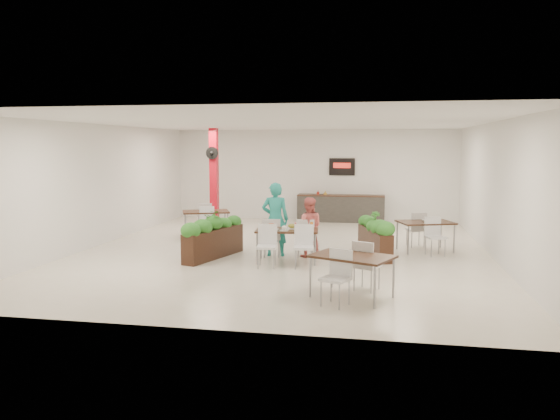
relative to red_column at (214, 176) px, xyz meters
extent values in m
plane|color=beige|center=(3.00, -3.79, -1.64)|extent=(12.00, 12.00, 0.00)
cube|color=white|center=(3.00, 2.21, -0.04)|extent=(10.00, 0.10, 3.20)
cube|color=white|center=(3.00, -9.79, -0.04)|extent=(10.00, 0.10, 3.20)
cube|color=white|center=(-2.00, -3.79, -0.04)|extent=(0.10, 12.00, 3.20)
cube|color=white|center=(8.00, -3.79, -0.04)|extent=(0.10, 12.00, 3.20)
cube|color=white|center=(3.00, -3.79, 1.56)|extent=(10.00, 12.00, 0.04)
cube|color=#B60C1B|center=(0.00, 0.01, -0.04)|extent=(0.25, 0.25, 3.20)
cylinder|color=black|center=(0.00, -0.17, 0.76)|extent=(0.40, 0.06, 0.40)
sphere|color=black|center=(0.00, -0.21, 0.76)|extent=(0.12, 0.12, 0.12)
cube|color=#2D2A28|center=(4.00, 1.86, -1.19)|extent=(3.00, 0.60, 0.90)
cube|color=black|center=(4.00, 1.86, -0.72)|extent=(3.00, 0.62, 0.04)
cube|color=black|center=(4.00, 2.17, 0.26)|extent=(0.90, 0.04, 0.60)
cube|color=red|center=(4.00, 2.14, 0.31)|extent=(0.60, 0.02, 0.18)
imported|color=#A3291B|center=(3.20, 1.86, -0.61)|extent=(0.09, 0.09, 0.19)
imported|color=gold|center=(3.45, 1.86, -0.62)|extent=(0.13, 0.13, 0.17)
cube|color=black|center=(3.29, -5.03, -0.91)|extent=(1.47, 0.94, 0.04)
cylinder|color=gray|center=(2.69, -5.44, -1.29)|extent=(0.04, 0.04, 0.71)
cylinder|color=gray|center=(3.96, -5.31, -1.29)|extent=(0.04, 0.04, 0.71)
cylinder|color=gray|center=(2.62, -4.76, -1.29)|extent=(0.04, 0.04, 0.71)
cylinder|color=gray|center=(3.89, -4.63, -1.29)|extent=(0.04, 0.04, 0.71)
cube|color=white|center=(2.83, -4.48, -1.19)|extent=(0.46, 0.46, 0.05)
cube|color=white|center=(2.85, -4.67, -0.94)|extent=(0.42, 0.08, 0.45)
cylinder|color=gray|center=(2.98, -4.29, -1.43)|extent=(0.02, 0.02, 0.43)
cylinder|color=gray|center=(2.65, -4.32, -1.43)|extent=(0.02, 0.02, 0.43)
cylinder|color=gray|center=(3.02, -4.63, -1.43)|extent=(0.02, 0.02, 0.43)
cylinder|color=gray|center=(2.68, -4.66, -1.43)|extent=(0.02, 0.02, 0.43)
cube|color=white|center=(3.63, -4.40, -1.19)|extent=(0.46, 0.46, 0.05)
cube|color=white|center=(3.65, -4.59, -0.94)|extent=(0.42, 0.08, 0.45)
cylinder|color=gray|center=(3.78, -4.21, -1.43)|extent=(0.02, 0.02, 0.43)
cylinder|color=gray|center=(3.44, -4.24, -1.43)|extent=(0.02, 0.02, 0.43)
cylinder|color=gray|center=(3.81, -4.55, -1.43)|extent=(0.02, 0.02, 0.43)
cylinder|color=gray|center=(3.48, -4.58, -1.43)|extent=(0.02, 0.02, 0.43)
cube|color=white|center=(2.95, -5.67, -1.19)|extent=(0.46, 0.46, 0.05)
cube|color=white|center=(2.93, -5.48, -0.94)|extent=(0.42, 0.08, 0.45)
cylinder|color=gray|center=(2.80, -5.86, -1.43)|extent=(0.02, 0.02, 0.43)
cylinder|color=gray|center=(3.14, -5.82, -1.43)|extent=(0.02, 0.02, 0.43)
cylinder|color=gray|center=(2.77, -5.52, -1.43)|extent=(0.02, 0.02, 0.43)
cylinder|color=gray|center=(3.11, -5.48, -1.43)|extent=(0.02, 0.02, 0.43)
cube|color=white|center=(3.75, -5.59, -1.19)|extent=(0.46, 0.46, 0.05)
cube|color=white|center=(3.73, -5.40, -0.94)|extent=(0.42, 0.08, 0.45)
cylinder|color=gray|center=(3.60, -5.78, -1.43)|extent=(0.02, 0.02, 0.43)
cylinder|color=gray|center=(3.94, -5.74, -1.43)|extent=(0.02, 0.02, 0.43)
cylinder|color=gray|center=(3.56, -5.44, -1.43)|extent=(0.02, 0.02, 0.43)
cylinder|color=gray|center=(3.90, -5.40, -1.43)|extent=(0.02, 0.02, 0.43)
cube|color=white|center=(2.95, -5.17, -0.89)|extent=(0.33, 0.33, 0.01)
ellipsoid|color=#943E25|center=(2.95, -5.17, -0.81)|extent=(0.22, 0.22, 0.13)
cube|color=white|center=(3.38, -4.90, -0.89)|extent=(0.28, 0.28, 0.01)
ellipsoid|color=orange|center=(3.38, -4.90, -0.82)|extent=(0.18, 0.18, 0.11)
cube|color=white|center=(3.70, -5.11, -0.89)|extent=(0.28, 0.28, 0.01)
ellipsoid|color=#541C10|center=(3.70, -5.11, -0.83)|extent=(0.16, 0.16, 0.10)
cube|color=white|center=(3.26, -5.22, -0.89)|extent=(0.20, 0.20, 0.01)
ellipsoid|color=white|center=(3.26, -5.22, -0.84)|extent=(0.12, 0.12, 0.07)
cylinder|color=orange|center=(3.82, -4.83, -0.82)|extent=(0.07, 0.07, 0.15)
imported|color=brown|center=(2.73, -4.99, -0.84)|extent=(0.12, 0.12, 0.10)
imported|color=teal|center=(2.89, -4.38, -0.76)|extent=(0.69, 0.49, 1.77)
imported|color=#EF706A|center=(3.69, -4.38, -0.93)|extent=(0.74, 0.61, 1.43)
cube|color=black|center=(1.51, -4.89, -1.30)|extent=(0.94, 2.08, 0.69)
ellipsoid|color=#1A5819|center=(1.25, -5.74, -0.83)|extent=(0.40, 0.40, 0.32)
ellipsoid|color=#1A5819|center=(1.38, -5.31, -0.83)|extent=(0.40, 0.40, 0.32)
ellipsoid|color=#1A5819|center=(1.51, -4.89, -0.83)|extent=(0.40, 0.40, 0.32)
ellipsoid|color=#1A5819|center=(1.64, -4.47, -0.83)|extent=(0.40, 0.40, 0.32)
ellipsoid|color=#1A5819|center=(1.77, -4.05, -0.83)|extent=(0.40, 0.40, 0.32)
imported|color=#1A5819|center=(1.51, -4.89, -0.73)|extent=(0.40, 0.35, 0.45)
cube|color=black|center=(5.24, -3.96, -1.32)|extent=(0.87, 1.96, 0.65)
ellipsoid|color=#1A5819|center=(5.48, -4.75, -0.87)|extent=(0.40, 0.40, 0.32)
ellipsoid|color=#1A5819|center=(5.36, -4.36, -0.87)|extent=(0.40, 0.40, 0.32)
ellipsoid|color=#1A5819|center=(5.24, -3.96, -0.87)|extent=(0.40, 0.40, 0.32)
ellipsoid|color=#1A5819|center=(5.12, -3.57, -0.87)|extent=(0.40, 0.40, 0.32)
ellipsoid|color=#1A5819|center=(5.01, -3.17, -0.87)|extent=(0.40, 0.40, 0.32)
imported|color=#1A5819|center=(5.24, -3.96, -0.78)|extent=(0.24, 0.24, 0.42)
cube|color=black|center=(0.36, -2.00, -0.91)|extent=(1.55, 1.31, 0.04)
cylinder|color=gray|center=(-0.04, -2.57, -1.29)|extent=(0.04, 0.04, 0.71)
cylinder|color=gray|center=(1.06, -2.12, -1.29)|extent=(0.04, 0.04, 0.71)
cylinder|color=gray|center=(-0.33, -1.87, -1.29)|extent=(0.04, 0.04, 0.71)
cylinder|color=gray|center=(0.77, -1.42, -1.29)|extent=(0.04, 0.04, 0.71)
cube|color=white|center=(0.14, -1.44, -1.19)|extent=(0.55, 0.55, 0.05)
cube|color=white|center=(0.21, -1.62, -0.94)|extent=(0.40, 0.20, 0.45)
cylinder|color=gray|center=(0.23, -1.22, -1.43)|extent=(0.02, 0.02, 0.43)
cylinder|color=gray|center=(-0.08, -1.35, -1.43)|extent=(0.02, 0.02, 0.43)
cylinder|color=gray|center=(0.36, -1.53, -1.43)|extent=(0.02, 0.02, 0.43)
cylinder|color=gray|center=(0.04, -1.66, -1.43)|extent=(0.02, 0.02, 0.43)
cube|color=white|center=(0.59, -2.55, -1.19)|extent=(0.55, 0.55, 0.05)
cube|color=white|center=(0.52, -2.37, -0.94)|extent=(0.40, 0.20, 0.45)
cylinder|color=gray|center=(0.50, -2.77, -1.43)|extent=(0.02, 0.02, 0.43)
cylinder|color=gray|center=(0.81, -2.64, -1.43)|extent=(0.02, 0.02, 0.43)
cylinder|color=gray|center=(0.37, -2.46, -1.43)|extent=(0.02, 0.02, 0.43)
cylinder|color=gray|center=(0.68, -2.33, -1.43)|extent=(0.02, 0.02, 0.43)
imported|color=white|center=(0.36, -2.00, -0.87)|extent=(0.22, 0.22, 0.05)
cube|color=black|center=(6.48, -3.12, -0.91)|extent=(1.52, 1.25, 0.04)
cylinder|color=gray|center=(6.04, -3.67, -1.29)|extent=(0.04, 0.04, 0.71)
cylinder|color=gray|center=(7.16, -3.28, -1.29)|extent=(0.04, 0.04, 0.71)
cylinder|color=gray|center=(5.80, -2.97, -1.29)|extent=(0.04, 0.04, 0.71)
cylinder|color=gray|center=(6.92, -2.57, -1.29)|extent=(0.04, 0.04, 0.71)
cube|color=white|center=(6.28, -2.56, -1.19)|extent=(0.54, 0.54, 0.05)
cube|color=white|center=(6.34, -2.74, -0.94)|extent=(0.41, 0.18, 0.45)
cylinder|color=gray|center=(6.39, -2.34, -1.43)|extent=(0.02, 0.02, 0.43)
cylinder|color=gray|center=(6.07, -2.45, -1.43)|extent=(0.02, 0.02, 0.43)
cylinder|color=gray|center=(6.50, -2.66, -1.43)|extent=(0.02, 0.02, 0.43)
cylinder|color=gray|center=(6.18, -2.77, -1.43)|extent=(0.02, 0.02, 0.43)
cube|color=white|center=(6.68, -3.69, -1.19)|extent=(0.54, 0.54, 0.05)
cube|color=white|center=(6.61, -3.51, -0.94)|extent=(0.41, 0.18, 0.45)
cylinder|color=gray|center=(6.57, -3.91, -1.43)|extent=(0.02, 0.02, 0.43)
cylinder|color=gray|center=(6.89, -3.79, -1.43)|extent=(0.02, 0.02, 0.43)
cylinder|color=gray|center=(6.46, -3.59, -1.43)|extent=(0.02, 0.02, 0.43)
cylinder|color=gray|center=(6.78, -3.47, -1.43)|extent=(0.02, 0.02, 0.43)
imported|color=white|center=(6.48, -3.12, -0.87)|extent=(0.22, 0.22, 0.05)
cube|color=black|center=(4.90, -7.72, -0.91)|extent=(1.59, 1.36, 0.04)
cylinder|color=gray|center=(4.19, -7.83, -1.29)|extent=(0.04, 0.04, 0.71)
cylinder|color=gray|center=(5.30, -8.32, -1.29)|extent=(0.04, 0.04, 0.71)
cylinder|color=gray|center=(4.50, -7.12, -1.29)|extent=(0.04, 0.04, 0.71)
cylinder|color=gray|center=(5.61, -7.62, -1.29)|extent=(0.04, 0.04, 0.71)
cube|color=white|center=(5.14, -7.18, -1.19)|extent=(0.55, 0.55, 0.05)
cube|color=white|center=(5.07, -7.35, -0.94)|extent=(0.40, 0.21, 0.45)
cylinder|color=gray|center=(5.37, -7.09, -1.43)|extent=(0.02, 0.02, 0.43)
cylinder|color=gray|center=(5.06, -6.95, -1.43)|extent=(0.02, 0.02, 0.43)
cylinder|color=gray|center=(5.23, -7.40, -1.43)|extent=(0.02, 0.02, 0.43)
cylinder|color=gray|center=(4.92, -7.26, -1.43)|extent=(0.02, 0.02, 0.43)
cube|color=white|center=(4.66, -8.27, -1.19)|extent=(0.55, 0.55, 0.05)
cube|color=white|center=(4.73, -8.10, -0.94)|extent=(0.40, 0.21, 0.45)
cylinder|color=gray|center=(4.43, -8.36, -1.43)|extent=(0.02, 0.02, 0.43)
cylinder|color=gray|center=(4.74, -8.50, -1.43)|extent=(0.02, 0.02, 0.43)
cylinder|color=gray|center=(4.57, -8.05, -1.43)|extent=(0.02, 0.02, 0.43)
cylinder|color=gray|center=(4.88, -8.19, -1.43)|extent=(0.02, 0.02, 0.43)
camera|label=1|loc=(5.37, -17.07, 0.99)|focal=35.00mm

